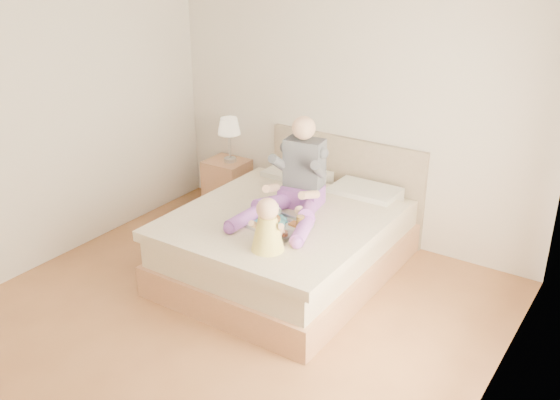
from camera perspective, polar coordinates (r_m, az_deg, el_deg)
The scene contains 7 objects.
room at distance 4.36m, azimuth -5.50°, elevation 4.93°, with size 4.02×4.22×2.71m.
bed at distance 5.67m, azimuth 1.14°, elevation -3.45°, with size 1.70×2.18×1.00m.
nightstand at distance 7.01m, azimuth -4.84°, elevation 1.52°, with size 0.45×0.40×0.54m.
lamp at distance 6.77m, azimuth -4.68°, elevation 6.51°, with size 0.24×0.24×0.49m.
adult at distance 5.42m, azimuth 1.48°, elevation 1.48°, with size 0.70×1.05×0.84m.
tray at distance 5.19m, azimuth -0.16°, elevation -2.11°, with size 0.52×0.43×0.14m.
baby at distance 4.77m, azimuth -1.11°, elevation -2.63°, with size 0.31×0.39×0.43m.
Camera 1 is at (2.70, -3.18, 2.89)m, focal length 40.00 mm.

